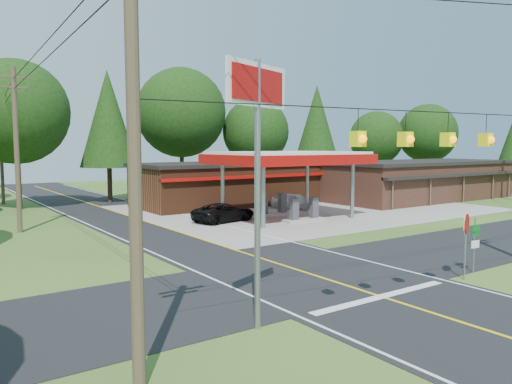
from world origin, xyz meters
TOP-DOWN VIEW (x-y plane):
  - ground at (0.00, 0.00)m, footprint 120.00×120.00m
  - main_highway at (0.00, 0.00)m, footprint 8.00×120.00m
  - cross_road at (0.00, 0.00)m, footprint 70.00×7.00m
  - lane_center_yellow at (0.00, 0.00)m, footprint 0.15×110.00m
  - gas_canopy at (9.00, 13.00)m, footprint 10.60×7.40m
  - convenience_store at (10.00, 22.98)m, footprint 16.40×7.55m
  - strip_building at (28.00, 15.98)m, footprint 20.40×8.75m
  - utility_pole_near_left at (-9.50, -5.00)m, footprint 1.80×0.30m
  - utility_pole_far_left at (-8.00, 18.00)m, footprint 1.80×0.30m
  - utility_pole_north at (-6.50, 35.00)m, footprint 0.30×0.30m
  - overhead_beacons at (-1.00, -6.00)m, footprint 17.04×2.04m
  - treeline_backdrop at (0.82, 24.01)m, footprint 70.27×51.59m
  - suv_car at (4.50, 14.50)m, footprint 5.45×5.45m
  - sedan_car at (12.93, 17.00)m, footprint 5.31×5.31m
  - big_stop_sign at (-5.31, -3.56)m, footprint 2.69×1.13m
  - octagonal_stop_sign at (4.50, -3.92)m, footprint 0.88×0.38m
  - route_sign_post at (5.80, -3.52)m, footprint 0.48×0.11m

SIDE VIEW (x-z plane):
  - ground at x=0.00m, z-range 0.00..0.00m
  - main_highway at x=0.00m, z-range 0.00..0.02m
  - cross_road at x=0.00m, z-range 0.00..0.03m
  - lane_center_yellow at x=0.00m, z-range 0.02..0.03m
  - suv_car at x=4.50m, z-range 0.00..1.30m
  - sedan_car at x=12.93m, z-range 0.00..1.36m
  - route_sign_post at x=5.80m, z-range 0.23..2.57m
  - strip_building at x=28.00m, z-range 0.01..3.81m
  - convenience_store at x=10.00m, z-range 0.02..3.82m
  - octagonal_stop_sign at x=4.50m, z-range 0.68..3.39m
  - gas_canopy at x=9.00m, z-range 1.83..6.70m
  - utility_pole_north at x=-6.50m, z-range 0.00..9.50m
  - utility_pole_near_left at x=-9.50m, z-range 0.20..10.20m
  - utility_pole_far_left at x=-8.00m, z-range 0.20..10.20m
  - big_stop_sign at x=-5.31m, z-range 1.97..9.69m
  - overhead_beacons at x=-1.00m, z-range 5.70..6.73m
  - treeline_backdrop at x=0.82m, z-range 0.84..14.14m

